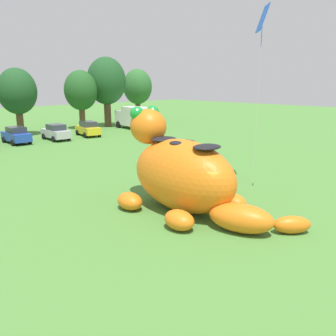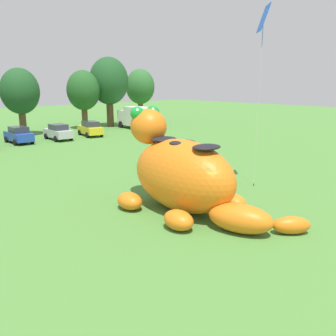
{
  "view_description": "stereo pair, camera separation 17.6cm",
  "coord_description": "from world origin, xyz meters",
  "px_view_note": "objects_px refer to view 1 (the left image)",
  "views": [
    {
      "loc": [
        -12.66,
        -10.03,
        6.21
      ],
      "look_at": [
        -0.28,
        2.41,
        1.95
      ],
      "focal_mm": 38.2,
      "sensor_mm": 36.0,
      "label": 1
    },
    {
      "loc": [
        -12.53,
        -10.15,
        6.21
      ],
      "look_at": [
        -0.28,
        2.41,
        1.95
      ],
      "focal_mm": 38.2,
      "sensor_mm": 36.0,
      "label": 2
    }
  ],
  "objects_px": {
    "car_silver": "(56,132)",
    "car_yellow": "(88,129)",
    "box_truck": "(134,117)",
    "car_blue": "(16,135)",
    "spectator_mid_field": "(174,157)",
    "giant_inflatable_creature": "(183,174)",
    "tethered_flying_kite": "(262,22)"
  },
  "relations": [
    {
      "from": "car_blue",
      "to": "car_silver",
      "type": "distance_m",
      "value": 4.06
    },
    {
      "from": "box_truck",
      "to": "car_silver",
      "type": "bearing_deg",
      "value": -174.99
    },
    {
      "from": "box_truck",
      "to": "spectator_mid_field",
      "type": "height_order",
      "value": "box_truck"
    },
    {
      "from": "car_silver",
      "to": "box_truck",
      "type": "xyz_separation_m",
      "value": [
        11.92,
        1.05,
        0.74
      ]
    },
    {
      "from": "car_blue",
      "to": "giant_inflatable_creature",
      "type": "bearing_deg",
      "value": -95.0
    },
    {
      "from": "car_silver",
      "to": "car_yellow",
      "type": "relative_size",
      "value": 0.96
    },
    {
      "from": "giant_inflatable_creature",
      "to": "car_silver",
      "type": "xyz_separation_m",
      "value": [
        6.2,
        24.56,
        -0.95
      ]
    },
    {
      "from": "car_silver",
      "to": "spectator_mid_field",
      "type": "distance_m",
      "value": 18.34
    },
    {
      "from": "car_silver",
      "to": "car_yellow",
      "type": "height_order",
      "value": "same"
    },
    {
      "from": "spectator_mid_field",
      "to": "tethered_flying_kite",
      "type": "relative_size",
      "value": 0.17
    },
    {
      "from": "car_yellow",
      "to": "box_truck",
      "type": "relative_size",
      "value": 0.66
    },
    {
      "from": "tethered_flying_kite",
      "to": "spectator_mid_field",
      "type": "bearing_deg",
      "value": 93.13
    },
    {
      "from": "giant_inflatable_creature",
      "to": "tethered_flying_kite",
      "type": "height_order",
      "value": "tethered_flying_kite"
    },
    {
      "from": "car_silver",
      "to": "tethered_flying_kite",
      "type": "bearing_deg",
      "value": -90.12
    },
    {
      "from": "car_blue",
      "to": "tethered_flying_kite",
      "type": "xyz_separation_m",
      "value": [
        3.93,
        -25.55,
        8.56
      ]
    },
    {
      "from": "box_truck",
      "to": "tethered_flying_kite",
      "type": "relative_size",
      "value": 0.64
    },
    {
      "from": "car_yellow",
      "to": "car_silver",
      "type": "bearing_deg",
      "value": -179.86
    },
    {
      "from": "car_yellow",
      "to": "giant_inflatable_creature",
      "type": "bearing_deg",
      "value": -112.66
    },
    {
      "from": "car_blue",
      "to": "box_truck",
      "type": "relative_size",
      "value": 0.63
    },
    {
      "from": "tethered_flying_kite",
      "to": "box_truck",
      "type": "bearing_deg",
      "value": 65.09
    },
    {
      "from": "box_truck",
      "to": "car_blue",
      "type": "bearing_deg",
      "value": -179.13
    },
    {
      "from": "giant_inflatable_creature",
      "to": "box_truck",
      "type": "bearing_deg",
      "value": 54.71
    },
    {
      "from": "car_yellow",
      "to": "spectator_mid_field",
      "type": "distance_m",
      "value": 18.88
    },
    {
      "from": "giant_inflatable_creature",
      "to": "spectator_mid_field",
      "type": "relative_size",
      "value": 5.7
    },
    {
      "from": "car_silver",
      "to": "car_yellow",
      "type": "distance_m",
      "value": 4.06
    },
    {
      "from": "giant_inflatable_creature",
      "to": "car_yellow",
      "type": "relative_size",
      "value": 2.24
    },
    {
      "from": "car_yellow",
      "to": "spectator_mid_field",
      "type": "xyz_separation_m",
      "value": [
        -4.46,
        -18.34,
        -0.01
      ]
    },
    {
      "from": "giant_inflatable_creature",
      "to": "car_blue",
      "type": "xyz_separation_m",
      "value": [
        2.22,
        25.36,
        -0.95
      ]
    },
    {
      "from": "car_silver",
      "to": "spectator_mid_field",
      "type": "relative_size",
      "value": 2.45
    },
    {
      "from": "giant_inflatable_creature",
      "to": "spectator_mid_field",
      "type": "xyz_separation_m",
      "value": [
        5.79,
        6.23,
        -0.96
      ]
    },
    {
      "from": "car_silver",
      "to": "spectator_mid_field",
      "type": "xyz_separation_m",
      "value": [
        -0.4,
        -18.33,
        -0.01
      ]
    },
    {
      "from": "car_blue",
      "to": "car_silver",
      "type": "relative_size",
      "value": 0.99
    }
  ]
}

